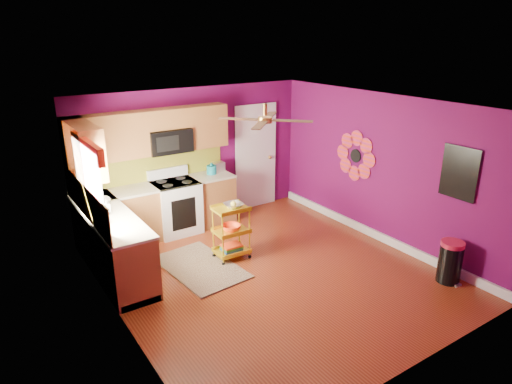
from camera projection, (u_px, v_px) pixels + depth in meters
ground at (272, 273)px, 6.85m from camera, size 5.00×5.00×0.00m
room_envelope at (275, 168)px, 6.32m from camera, size 4.54×5.04×2.52m
lower_cabinets at (140, 226)px, 7.43m from camera, size 2.81×2.31×0.94m
electric_range at (176, 206)px, 8.11m from camera, size 0.76×0.66×1.13m
upper_cabinetry at (131, 139)px, 7.31m from camera, size 2.80×2.30×1.26m
left_window at (88, 169)px, 5.94m from camera, size 0.08×1.35×1.08m
panel_door at (256, 158)px, 9.15m from camera, size 0.95×0.11×2.15m
right_wall_art at (399, 163)px, 7.27m from camera, size 0.04×2.74×1.04m
ceiling_fan at (265, 119)px, 6.24m from camera, size 1.01×1.01×0.26m
shag_rug at (200, 267)px, 6.99m from camera, size 1.06×1.59×0.02m
rolling_cart at (232, 229)px, 7.15m from camera, size 0.54×0.40×0.96m
trash_can at (450, 262)px, 6.52m from camera, size 0.36×0.38×0.63m
teal_kettle at (212, 170)px, 8.38m from camera, size 0.18×0.18×0.21m
toaster at (218, 167)px, 8.52m from camera, size 0.22×0.15×0.18m
soap_bottle_a at (106, 206)px, 6.58m from camera, size 0.09×0.09×0.20m
soap_bottle_b at (105, 210)px, 6.50m from camera, size 0.13×0.13×0.16m
counter_dish at (101, 201)px, 6.96m from camera, size 0.29×0.29×0.07m
counter_cup at (106, 220)px, 6.24m from camera, size 0.12×0.12×0.09m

